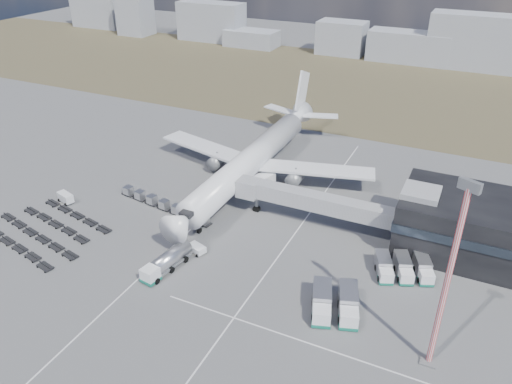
% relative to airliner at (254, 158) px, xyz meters
% --- Properties ---
extents(ground, '(420.00, 420.00, 0.00)m').
position_rel_airliner_xyz_m(ground, '(0.00, -32.38, -5.29)').
color(ground, '#565659').
rests_on(ground, ground).
extents(grass_strip, '(420.00, 90.00, 0.01)m').
position_rel_airliner_xyz_m(grass_strip, '(0.00, 77.62, -5.29)').
color(grass_strip, '#4D462E').
rests_on(grass_strip, ground).
extents(lane_markings, '(47.12, 110.00, 0.01)m').
position_rel_airliner_xyz_m(lane_markings, '(9.77, -29.38, -5.29)').
color(lane_markings, silver).
rests_on(lane_markings, ground).
extents(terminal, '(30.40, 16.40, 11.00)m').
position_rel_airliner_xyz_m(terminal, '(47.77, -8.41, -0.04)').
color(terminal, black).
rests_on(terminal, ground).
extents(jet_bridge, '(30.30, 3.80, 7.05)m').
position_rel_airliner_xyz_m(jet_bridge, '(15.90, -11.95, -0.24)').
color(jet_bridge, '#939399').
rests_on(jet_bridge, ground).
extents(airliner, '(51.59, 64.53, 17.62)m').
position_rel_airliner_xyz_m(airliner, '(0.00, 0.00, 0.00)').
color(airliner, white).
rests_on(airliner, ground).
extents(skyline, '(304.43, 23.24, 20.76)m').
position_rel_airliner_xyz_m(skyline, '(-11.20, 118.08, 2.41)').
color(skyline, '#989BA6').
rests_on(skyline, ground).
extents(fuel_tanker, '(4.05, 10.25, 3.22)m').
position_rel_airliner_xyz_m(fuel_tanker, '(0.88, -35.05, -3.68)').
color(fuel_tanker, white).
rests_on(fuel_tanker, ground).
extents(pushback_tug, '(3.56, 2.69, 1.44)m').
position_rel_airliner_xyz_m(pushback_tug, '(2.79, -28.86, -4.57)').
color(pushback_tug, white).
rests_on(pushback_tug, ground).
extents(utility_van, '(4.03, 2.66, 2.03)m').
position_rel_airliner_xyz_m(utility_van, '(-30.27, -25.31, -4.28)').
color(utility_van, white).
rests_on(utility_van, ground).
extents(catering_truck, '(4.85, 7.43, 3.17)m').
position_rel_airliner_xyz_m(catering_truck, '(3.46, -4.20, -3.67)').
color(catering_truck, white).
rests_on(catering_truck, ground).
extents(service_trucks_near, '(8.63, 9.46, 3.15)m').
position_rel_airliner_xyz_m(service_trucks_near, '(28.77, -32.96, -3.58)').
color(service_trucks_near, white).
rests_on(service_trucks_near, ground).
extents(service_trucks_far, '(10.30, 9.16, 2.59)m').
position_rel_airliner_xyz_m(service_trucks_far, '(36.13, -19.79, -3.89)').
color(service_trucks_far, white).
rests_on(service_trucks_far, ground).
extents(uld_row, '(22.92, 5.22, 1.78)m').
position_rel_airliner_xyz_m(uld_row, '(-10.57, -19.10, -4.23)').
color(uld_row, black).
rests_on(uld_row, ground).
extents(baggage_dollies, '(24.85, 18.56, 0.73)m').
position_rel_airliner_xyz_m(baggage_dollies, '(-26.24, -35.20, -4.93)').
color(baggage_dollies, black).
rests_on(baggage_dollies, ground).
extents(floodlight_mast, '(2.53, 2.07, 26.79)m').
position_rel_airliner_xyz_m(floodlight_mast, '(42.74, -36.71, 8.13)').
color(floodlight_mast, red).
rests_on(floodlight_mast, ground).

